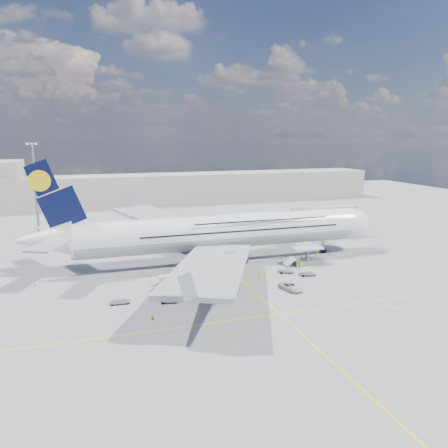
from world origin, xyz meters
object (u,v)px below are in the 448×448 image
object	(u,v)px
dolly_nose_far	(286,271)
airliner	(223,231)
cargo_loader	(306,258)
cone_tail	(35,285)
crew_tug	(259,275)
cone_wing_left_outer	(127,235)
dolly_row_a	(120,302)
cone_nose	(355,241)
crew_nose	(352,255)
crew_loader	(300,265)
catering_truck_inner	(163,236)
crew_van	(316,255)
baggage_tug	(231,291)
service_van	(290,287)
cone_wing_right_outer	(152,317)
dolly_row_b	(168,301)
crew_wing	(211,268)
cone_wing_right_inner	(197,289)
catering_truck_outer	(123,227)
jet_bridge	(319,215)
cone_wing_left_inner	(185,244)
light_mast	(36,190)
dolly_back	(160,290)
dolly_row_c	(165,281)
dolly_nose_near	(307,274)

from	to	relation	value
dolly_nose_far	airliner	bearing A→B (deg)	159.65
cargo_loader	cone_tail	bearing A→B (deg)	177.44
crew_tug	cone_wing_left_outer	distance (m)	49.64
cargo_loader	dolly_row_a	size ratio (longest dim) A/B	2.60
cone_nose	crew_nose	bearing A→B (deg)	-126.54
dolly_row_a	crew_loader	world-z (taller)	crew_loader
catering_truck_inner	crew_van	size ratio (longest dim) A/B	3.71
baggage_tug	service_van	xyz separation A→B (m)	(10.85, -0.95, -0.00)
cone_wing_right_outer	dolly_row_b	bearing A→B (deg)	59.23
airliner	crew_tug	size ratio (longest dim) A/B	51.06
crew_wing	cone_wing_right_inner	distance (m)	10.36
crew_wing	catering_truck_outer	bearing A→B (deg)	33.74
dolly_row_b	cone_wing_left_outer	distance (m)	51.87
jet_bridge	dolly_row_b	bearing A→B (deg)	-145.68
catering_truck_inner	cone_wing_right_inner	xyz separation A→B (m)	(-0.24, -36.28, -1.53)
cone_wing_left_inner	dolly_nose_far	bearing A→B (deg)	-63.55
cone_wing_right_inner	cone_tail	distance (m)	30.03
crew_wing	cone_wing_left_outer	bearing A→B (deg)	34.79
dolly_nose_far	service_van	size ratio (longest dim) A/B	0.72
jet_bridge	dolly_row_a	size ratio (longest dim) A/B	5.72
cone_nose	light_mast	bearing A→B (deg)	160.34
dolly_back	cone_wing_right_inner	xyz separation A→B (m)	(6.47, -1.21, -0.10)
jet_bridge	crew_loader	xyz separation A→B (m)	(-16.12, -21.03, -5.85)
cone_nose	dolly_row_c	bearing A→B (deg)	-160.62
crew_loader	cone_wing_right_inner	xyz separation A→B (m)	(-23.18, -5.52, -0.75)
dolly_nose_far	dolly_nose_near	bearing A→B (deg)	-10.37
dolly_row_a	cone_wing_right_outer	xyz separation A→B (m)	(4.19, -7.87, -0.06)
crew_tug	cone_wing_left_outer	bearing A→B (deg)	93.77
jet_bridge	cone_wing_left_inner	xyz separation A→B (m)	(-34.12, 6.19, -6.61)
airliner	cone_nose	distance (m)	39.46
catering_truck_outer	crew_loader	world-z (taller)	catering_truck_outer
cone_wing_left_outer	cone_tail	world-z (taller)	cone_tail
dolly_row_b	jet_bridge	bearing A→B (deg)	46.57
cone_tail	cone_wing_left_inner	bearing A→B (deg)	33.33
catering_truck_outer	crew_wing	size ratio (longest dim) A/B	3.25
dolly_nose_far	crew_van	bearing A→B (deg)	62.69
jet_bridge	cone_tail	size ratio (longest dim) A/B	30.99
dolly_nose_near	crew_wing	size ratio (longest dim) A/B	1.73
airliner	crew_loader	size ratio (longest dim) A/B	39.47
cargo_loader	dolly_row_a	xyz separation A→B (m)	(-40.09, -10.96, -0.89)
dolly_nose_near	cone_wing_left_inner	world-z (taller)	cone_wing_left_inner
cone_wing_right_outer	baggage_tug	bearing A→B (deg)	22.69
baggage_tug	crew_nose	bearing A→B (deg)	20.18
cone_nose	dolly_row_b	bearing A→B (deg)	-153.51
dolly_row_c	baggage_tug	bearing A→B (deg)	-42.44
dolly_row_a	cone_wing_left_inner	xyz separation A→B (m)	(18.95, 35.19, -0.12)
dolly_nose_far	cone_nose	bearing A→B (deg)	62.24
crew_tug	dolly_row_c	bearing A→B (deg)	154.30
dolly_back	cone_wing_right_inner	size ratio (longest dim) A/B	6.80
dolly_nose_near	cone_nose	xyz separation A→B (m)	(25.28, 21.20, -0.07)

